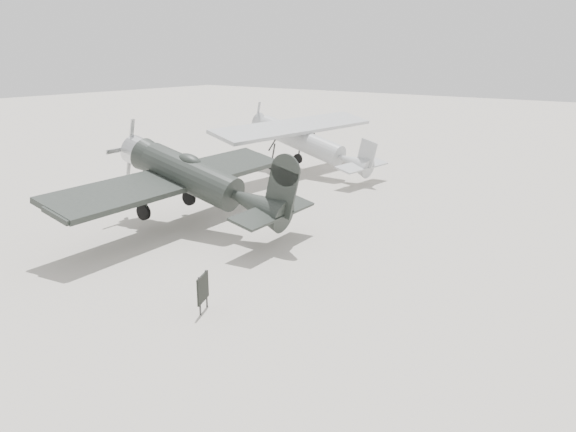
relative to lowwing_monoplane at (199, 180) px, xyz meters
name	(u,v)px	position (x,y,z in m)	size (l,w,h in m)	color
ground	(233,283)	(4.95, -3.48, -2.12)	(160.00, 160.00, 0.00)	#ABA298
lowwing_monoplane	(199,180)	(0.00, 0.00, 0.00)	(8.87, 12.39, 4.00)	black
highwing_monoplane	(306,137)	(-2.85, 11.68, 0.14)	(9.02, 12.72, 3.61)	#9A9D9F
sign_board	(203,289)	(5.63, -5.48, -1.42)	(0.38, 0.75, 1.15)	#333333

